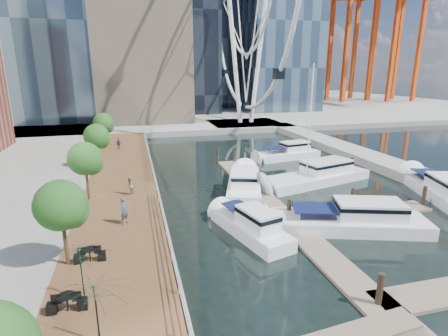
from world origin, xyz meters
TOP-DOWN VIEW (x-y plane):
  - ground at (0.00, 0.00)m, footprint 520.00×520.00m
  - boardwalk at (-9.00, 15.00)m, footprint 6.00×60.00m
  - seawall at (-6.00, 15.00)m, footprint 0.25×60.00m
  - land_far at (0.00, 102.00)m, footprint 200.00×114.00m
  - breakwater at (20.00, 20.00)m, footprint 4.00×60.00m
  - pier at (14.00, 52.00)m, footprint 14.00×12.00m
  - railing at (-6.10, 15.00)m, footprint 0.10×60.00m
  - floating_docks at (7.97, 9.98)m, footprint 16.00×34.00m
  - port_cranes at (67.67, 95.67)m, footprint 40.00×52.00m
  - street_trees at (-11.40, 14.00)m, footprint 2.60×42.60m
  - cafe_tables at (-10.40, -2.00)m, footprint 2.50×13.70m
  - yacht_foreground at (6.60, 5.80)m, footprint 12.11×6.65m
  - pedestrian_near at (-8.56, 8.50)m, footprint 0.76×0.81m
  - pedestrian_mid at (-8.23, 14.24)m, footprint 0.81×0.90m
  - pedestrian_far at (-9.61, 32.57)m, footprint 0.92×0.55m
  - moored_yachts at (9.60, 13.94)m, footprint 24.12×37.38m
  - cafe_seating at (-10.12, -3.17)m, footprint 5.05×11.49m

SIDE VIEW (x-z plane):
  - ground at x=0.00m, z-range 0.00..0.00m
  - yacht_foreground at x=6.60m, z-range -1.07..1.07m
  - moored_yachts at x=9.60m, z-range -5.75..5.75m
  - floating_docks at x=7.97m, z-range -0.81..1.79m
  - boardwalk at x=-9.00m, z-range 0.00..1.00m
  - seawall at x=-6.00m, z-range 0.00..1.00m
  - land_far at x=0.00m, z-range 0.00..1.00m
  - breakwater at x=20.00m, z-range 0.00..1.00m
  - pier at x=14.00m, z-range 0.00..1.00m
  - cafe_tables at x=-10.40m, z-range 1.00..1.74m
  - railing at x=-6.10m, z-range 1.00..2.05m
  - pedestrian_far at x=-9.61m, z-range 1.00..2.47m
  - pedestrian_mid at x=-8.23m, z-range 1.00..2.53m
  - pedestrian_near at x=-8.56m, z-range 1.00..2.85m
  - cafe_seating at x=-10.12m, z-range 0.96..3.60m
  - street_trees at x=-11.40m, z-range 1.99..6.59m
  - port_cranes at x=67.67m, z-range 1.00..39.00m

